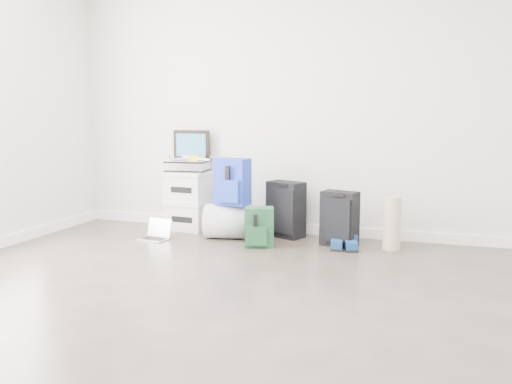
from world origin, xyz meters
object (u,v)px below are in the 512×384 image
(duffel_bag, at_px, (233,221))
(large_suitcase, at_px, (286,209))
(boxes_stack, at_px, (188,200))
(laptop, at_px, (156,234))
(briefcase, at_px, (188,166))
(carry_on, at_px, (339,219))

(duffel_bag, xyz_separation_m, large_suitcase, (0.47, 0.23, 0.11))
(boxes_stack, height_order, large_suitcase, boxes_stack)
(boxes_stack, bearing_deg, large_suitcase, 3.38)
(duffel_bag, xyz_separation_m, laptop, (-0.71, -0.28, -0.12))
(briefcase, relative_size, carry_on, 0.81)
(boxes_stack, bearing_deg, carry_on, -3.45)
(carry_on, relative_size, laptop, 1.68)
(briefcase, height_order, laptop, briefcase)
(briefcase, height_order, large_suitcase, briefcase)
(boxes_stack, distance_m, laptop, 0.60)
(boxes_stack, bearing_deg, briefcase, 4.45)
(briefcase, bearing_deg, large_suitcase, -6.36)
(briefcase, bearing_deg, boxes_stack, 174.71)
(briefcase, distance_m, large_suitcase, 1.15)
(large_suitcase, bearing_deg, laptop, -133.39)
(duffel_bag, relative_size, large_suitcase, 1.00)
(boxes_stack, relative_size, laptop, 2.03)
(briefcase, bearing_deg, carry_on, -13.19)
(boxes_stack, xyz_separation_m, briefcase, (0.00, 0.00, 0.37))
(boxes_stack, distance_m, briefcase, 0.37)
(duffel_bag, bearing_deg, boxes_stack, 147.12)
(carry_on, bearing_deg, duffel_bag, -163.29)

